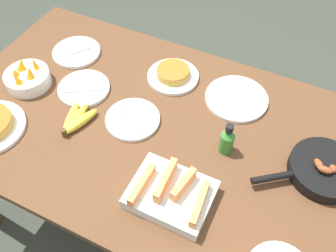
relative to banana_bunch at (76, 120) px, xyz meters
The scene contains 12 objects.
ground_plane 0.86m from the banana_bunch, 19.33° to the left, with size 14.00×14.00×0.00m, color #383D33.
dining_table 0.37m from the banana_bunch, 19.33° to the left, with size 1.79×0.97×0.76m.
banana_bunch is the anchor object (origin of this frame).
melon_tray 0.49m from the banana_bunch, 15.64° to the right, with size 0.26×0.21×0.10m.
skillet 0.91m from the banana_bunch, 11.18° to the left, with size 0.34×0.29×0.08m.
frittata_plate_center 0.45m from the banana_bunch, 59.18° to the left, with size 0.22×0.22×0.05m.
empty_plate_near_front 0.64m from the banana_bunch, 36.49° to the left, with size 0.25×0.25×0.02m.
empty_plate_far_left 0.22m from the banana_bunch, 28.51° to the left, with size 0.21×0.21×0.02m.
empty_plate_far_right 0.41m from the banana_bunch, 124.58° to the left, with size 0.22×0.22×0.02m.
empty_plate_mid_edge 0.18m from the banana_bunch, 114.45° to the left, with size 0.21×0.21×0.02m.
fruit_bowl_citrus 0.32m from the banana_bunch, 163.11° to the left, with size 0.18×0.18×0.11m.
hot_sauce_bottle 0.58m from the banana_bunch, 13.07° to the left, with size 0.05×0.05×0.14m.
Camera 1 is at (0.36, -0.74, 1.83)m, focal length 38.00 mm.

